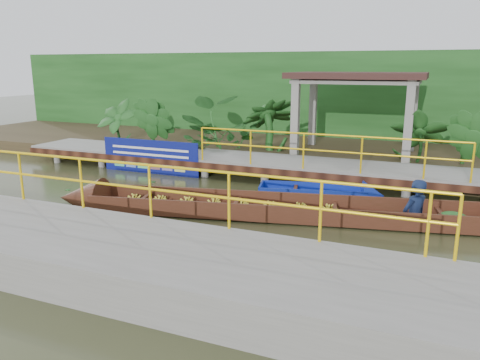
% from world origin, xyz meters
% --- Properties ---
extents(ground, '(80.00, 80.00, 0.00)m').
position_xyz_m(ground, '(0.00, 0.00, 0.00)').
color(ground, '#34381C').
rests_on(ground, ground).
extents(land_strip, '(30.00, 8.00, 0.45)m').
position_xyz_m(land_strip, '(0.00, 7.50, 0.23)').
color(land_strip, '#362C1B').
rests_on(land_strip, ground).
extents(far_dock, '(16.00, 2.06, 1.66)m').
position_xyz_m(far_dock, '(0.02, 3.43, 0.48)').
color(far_dock, slate).
rests_on(far_dock, ground).
extents(near_dock, '(18.00, 2.40, 1.73)m').
position_xyz_m(near_dock, '(1.00, -4.20, 0.30)').
color(near_dock, slate).
rests_on(near_dock, ground).
extents(pavilion, '(4.40, 3.00, 3.00)m').
position_xyz_m(pavilion, '(3.00, 6.30, 2.82)').
color(pavilion, slate).
rests_on(pavilion, ground).
extents(foliage_backdrop, '(30.00, 0.80, 4.00)m').
position_xyz_m(foliage_backdrop, '(0.00, 10.00, 2.00)').
color(foliage_backdrop, '#184415').
rests_on(foliage_backdrop, ground).
extents(vendor_boat, '(11.36, 3.45, 2.33)m').
position_xyz_m(vendor_boat, '(2.76, -0.09, 0.24)').
color(vendor_boat, '#3A1D0F').
rests_on(vendor_boat, ground).
extents(moored_blue_boat, '(3.33, 1.53, 0.77)m').
position_xyz_m(moored_blue_boat, '(3.48, 1.79, 0.14)').
color(moored_blue_boat, navy).
rests_on(moored_blue_boat, ground).
extents(blue_banner, '(3.52, 0.04, 1.10)m').
position_xyz_m(blue_banner, '(-2.87, 2.48, 0.56)').
color(blue_banner, navy).
rests_on(blue_banner, ground).
extents(tropical_plants, '(14.30, 1.30, 1.63)m').
position_xyz_m(tropical_plants, '(-0.09, 5.30, 1.27)').
color(tropical_plants, '#184415').
rests_on(tropical_plants, ground).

